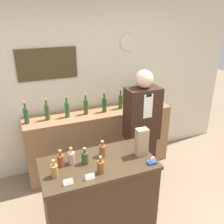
% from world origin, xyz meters
% --- Properties ---
extents(back_wall, '(5.20, 0.09, 2.70)m').
position_xyz_m(back_wall, '(-0.00, 2.00, 1.35)').
color(back_wall, beige).
rests_on(back_wall, ground_plane).
extents(back_shelf, '(2.24, 0.46, 0.97)m').
position_xyz_m(back_shelf, '(0.17, 1.71, 0.48)').
color(back_shelf, '#8E6642').
rests_on(back_shelf, ground_plane).
extents(display_counter, '(1.17, 0.62, 0.97)m').
position_xyz_m(display_counter, '(-0.27, 0.47, 0.48)').
color(display_counter, '#422B19').
rests_on(display_counter, ground_plane).
extents(shopkeeper, '(0.44, 0.27, 1.73)m').
position_xyz_m(shopkeeper, '(0.53, 1.04, 0.86)').
color(shopkeeper, '#331E14').
rests_on(shopkeeper, ground_plane).
extents(potted_plant, '(0.26, 0.26, 0.35)m').
position_xyz_m(potted_plant, '(1.02, 1.73, 1.16)').
color(potted_plant, '#4C3D2D').
rests_on(potted_plant, back_shelf).
extents(paper_bag, '(0.13, 0.10, 0.30)m').
position_xyz_m(paper_bag, '(0.20, 0.45, 1.12)').
color(paper_bag, tan).
rests_on(paper_bag, display_counter).
extents(tape_dispenser, '(0.09, 0.06, 0.07)m').
position_xyz_m(tape_dispenser, '(0.23, 0.26, 0.99)').
color(tape_dispenser, '#1E4799').
rests_on(tape_dispenser, display_counter).
extents(price_card_left, '(0.09, 0.02, 0.06)m').
position_xyz_m(price_card_left, '(-0.63, 0.25, 1.00)').
color(price_card_left, white).
rests_on(price_card_left, display_counter).
extents(price_card_right, '(0.09, 0.02, 0.06)m').
position_xyz_m(price_card_right, '(-0.43, 0.25, 1.00)').
color(price_card_right, white).
rests_on(price_card_right, display_counter).
extents(counter_bottle_0, '(0.07, 0.07, 0.18)m').
position_xyz_m(counter_bottle_0, '(-0.72, 0.41, 1.04)').
color(counter_bottle_0, '#A7743D').
rests_on(counter_bottle_0, display_counter).
extents(counter_bottle_1, '(0.07, 0.07, 0.18)m').
position_xyz_m(counter_bottle_1, '(-0.63, 0.56, 1.04)').
color(counter_bottle_1, brown).
rests_on(counter_bottle_1, display_counter).
extents(counter_bottle_2, '(0.07, 0.07, 0.18)m').
position_xyz_m(counter_bottle_2, '(-0.53, 0.56, 1.04)').
color(counter_bottle_2, tan).
rests_on(counter_bottle_2, display_counter).
extents(counter_bottle_3, '(0.07, 0.07, 0.18)m').
position_xyz_m(counter_bottle_3, '(-0.40, 0.51, 1.04)').
color(counter_bottle_3, '#374926').
rests_on(counter_bottle_3, display_counter).
extents(counter_bottle_4, '(0.07, 0.07, 0.18)m').
position_xyz_m(counter_bottle_4, '(-0.30, 0.31, 1.04)').
color(counter_bottle_4, brown).
rests_on(counter_bottle_4, display_counter).
extents(counter_bottle_5, '(0.07, 0.07, 0.18)m').
position_xyz_m(counter_bottle_5, '(-0.19, 0.57, 1.04)').
color(counter_bottle_5, brown).
rests_on(counter_bottle_5, display_counter).
extents(shelf_bottle_0, '(0.06, 0.06, 0.31)m').
position_xyz_m(shelf_bottle_0, '(-0.87, 1.71, 1.09)').
color(shelf_bottle_0, '#2C4A28').
rests_on(shelf_bottle_0, back_shelf).
extents(shelf_bottle_1, '(0.06, 0.06, 0.31)m').
position_xyz_m(shelf_bottle_1, '(-0.59, 1.72, 1.09)').
color(shelf_bottle_1, '#324F23').
rests_on(shelf_bottle_1, back_shelf).
extents(shelf_bottle_2, '(0.06, 0.06, 0.31)m').
position_xyz_m(shelf_bottle_2, '(-0.31, 1.71, 1.09)').
color(shelf_bottle_2, '#2D572A').
rests_on(shelf_bottle_2, back_shelf).
extents(shelf_bottle_3, '(0.06, 0.06, 0.31)m').
position_xyz_m(shelf_bottle_3, '(-0.04, 1.72, 1.09)').
color(shelf_bottle_3, '#34531F').
rests_on(shelf_bottle_3, back_shelf).
extents(shelf_bottle_4, '(0.06, 0.06, 0.31)m').
position_xyz_m(shelf_bottle_4, '(0.24, 1.69, 1.09)').
color(shelf_bottle_4, '#2A4C24').
rests_on(shelf_bottle_4, back_shelf).
extents(shelf_bottle_5, '(0.06, 0.06, 0.31)m').
position_xyz_m(shelf_bottle_5, '(0.52, 1.73, 1.09)').
color(shelf_bottle_5, '#295723').
rests_on(shelf_bottle_5, back_shelf).
extents(shelf_bottle_6, '(0.06, 0.06, 0.31)m').
position_xyz_m(shelf_bottle_6, '(0.80, 1.71, 1.09)').
color(shelf_bottle_6, '#2F4E27').
rests_on(shelf_bottle_6, back_shelf).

